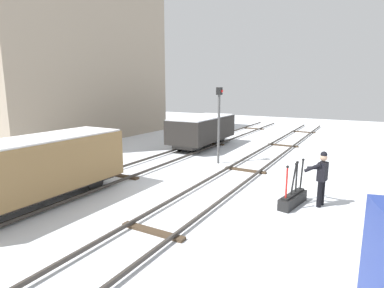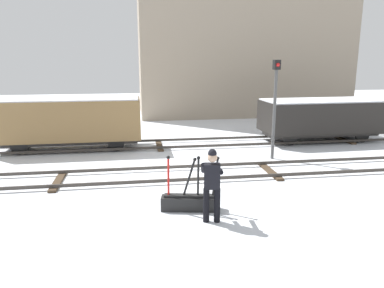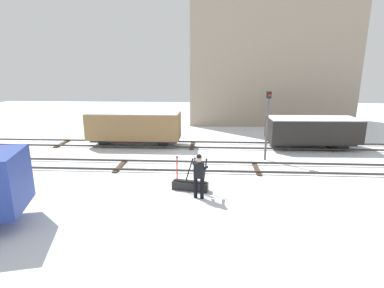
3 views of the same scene
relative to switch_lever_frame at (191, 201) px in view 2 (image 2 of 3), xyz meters
The scene contains 9 objects.
ground_plane 2.83m from the switch_lever_frame, 96.54° to the left, with size 60.00×60.00×0.00m, color silver.
track_main_line 2.82m from the switch_lever_frame, 96.54° to the left, with size 44.00×1.94×0.18m.
track_siding_near 7.21m from the switch_lever_frame, 92.55° to the left, with size 44.00×1.94×0.18m.
switch_lever_frame is the anchor object (origin of this frame).
rail_worker 1.16m from the switch_lever_frame, 62.52° to the right, with size 0.63×0.71×1.81m.
signal_post 6.32m from the switch_lever_frame, 49.00° to the left, with size 0.24×0.32×3.79m.
apartment_building 19.13m from the switch_lever_frame, 70.34° to the left, with size 14.42×6.36×11.72m.
freight_car_back_track 8.36m from the switch_lever_frame, 119.76° to the left, with size 5.97×1.92×2.22m.
freight_car_near_switch 10.28m from the switch_lever_frame, 44.66° to the left, with size 5.58×2.38×1.96m.
Camera 2 is at (-1.04, -11.78, 3.88)m, focal length 34.91 mm.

